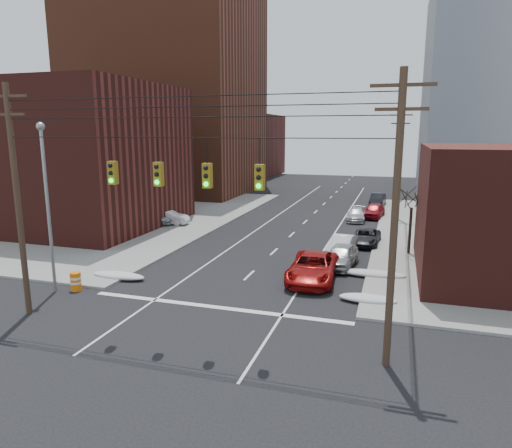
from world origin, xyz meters
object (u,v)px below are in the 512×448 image
Objects in this scene: parked_car_c at (366,237)px; parked_car_f at (378,200)px; lot_car_a at (167,217)px; red_pickup at (313,267)px; construction_barrel at (76,281)px; lot_car_d at (108,213)px; lot_car_b at (150,216)px; lot_car_c at (90,214)px; parked_car_e at (374,211)px; parked_car_a at (341,256)px; parked_car_b at (342,245)px; parked_car_d at (356,215)px.

parked_car_f reaches higher than parked_car_c.
red_pickup is at bearing -133.23° from lot_car_a.
construction_barrel is at bearing -157.66° from red_pickup.
lot_car_d reaches higher than construction_barrel.
lot_car_c reaches higher than lot_car_b.
parked_car_e is (0.00, 12.04, 0.14)m from parked_car_c.
lot_car_b is at bearing 90.92° from lot_car_a.
lot_car_a is 1.74m from lot_car_b.
parked_car_f is at bearing -64.37° from lot_car_c.
parked_car_f is at bearing 97.48° from parked_car_e.
red_pickup is 1.08× the size of lot_car_c.
red_pickup is 3.59m from parked_car_a.
red_pickup is 13.72m from construction_barrel.
lot_car_d is at bearing 172.78° from parked_car_b.
lot_car_c is 20.14m from construction_barrel.
parked_car_e is at bearing -63.04° from lot_car_b.
parked_car_b is 3.97× the size of construction_barrel.
lot_car_b reaches higher than parked_car_f.
parked_car_f is 0.86× the size of lot_car_b.
lot_car_b is 0.98× the size of lot_car_c.
parked_car_d is 28.78m from construction_barrel.
parked_car_f is 1.10× the size of lot_car_a.
red_pickup is 1.40× the size of parked_car_b.
lot_car_a is at bearing -144.21° from parked_car_e.
lot_car_a reaches higher than lot_car_d.
parked_car_a is 16.47m from construction_barrel.
parked_car_a is 16.45m from parked_car_d.
parked_car_d is 1.21× the size of lot_car_d.
construction_barrel is at bearing -118.76° from parked_car_d.
parked_car_d is 2.75m from parked_car_e.
parked_car_b is 25.26m from lot_car_c.
lot_car_b is (-1.73, -0.23, 0.05)m from lot_car_a.
parked_car_b is 0.79× the size of lot_car_b.
lot_car_b is (-18.86, 5.35, 0.20)m from parked_car_b.
lot_car_c is at bearing 137.15° from lot_car_d.
red_pickup is 22.17m from parked_car_e.
lot_car_d is at bearing -163.88° from parked_car_d.
parked_car_f is 25.95m from lot_car_a.
construction_barrel is at bearing -174.83° from lot_car_a.
parked_car_b is 0.95× the size of parked_car_e.
parked_car_a reaches higher than parked_car_b.
lot_car_a reaches higher than parked_car_b.
parked_car_b is at bearing -114.64° from lot_car_a.
lot_car_d is (-6.75, 0.36, -0.07)m from lot_car_a.
parked_car_a reaches higher than lot_car_d.
lot_car_b is (-20.33, -10.25, 0.14)m from parked_car_e.
parked_car_a is at bearing -89.69° from parked_car_d.
parked_car_e and parked_car_f have the same top height.
construction_barrel is (-14.90, -27.75, -0.21)m from parked_car_e.
construction_barrel is at bearing -130.38° from parked_car_c.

